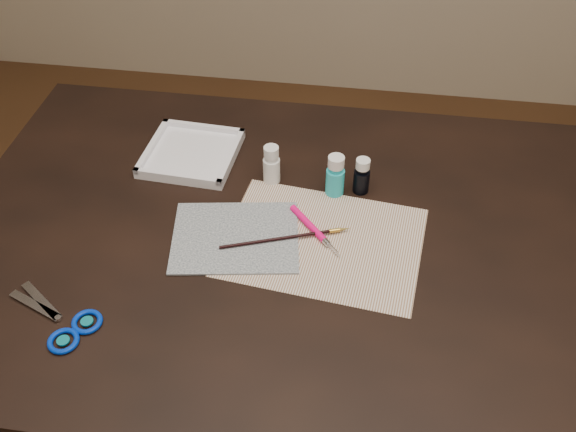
# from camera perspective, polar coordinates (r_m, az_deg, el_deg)

# --- Properties ---
(table) EXTENTS (1.30, 0.90, 0.75)m
(table) POSITION_cam_1_polar(r_m,az_deg,el_deg) (1.50, -0.00, -11.93)
(table) COLOR black
(table) RESTS_ON ground
(paper) EXTENTS (0.39, 0.32, 0.00)m
(paper) POSITION_cam_1_polar(r_m,az_deg,el_deg) (1.20, 3.11, -2.29)
(paper) COLOR silver
(paper) RESTS_ON table
(canvas) EXTENTS (0.26, 0.22, 0.00)m
(canvas) POSITION_cam_1_polar(r_m,az_deg,el_deg) (1.21, -4.70, -1.86)
(canvas) COLOR black
(canvas) RESTS_ON paper
(paint_bottle_white) EXTENTS (0.04, 0.04, 0.08)m
(paint_bottle_white) POSITION_cam_1_polar(r_m,az_deg,el_deg) (1.30, -1.48, 4.62)
(paint_bottle_white) COLOR white
(paint_bottle_white) RESTS_ON table
(paint_bottle_cyan) EXTENTS (0.05, 0.05, 0.09)m
(paint_bottle_cyan) POSITION_cam_1_polar(r_m,az_deg,el_deg) (1.28, 4.23, 3.62)
(paint_bottle_cyan) COLOR #23BFCF
(paint_bottle_cyan) RESTS_ON table
(paint_bottle_navy) EXTENTS (0.03, 0.03, 0.08)m
(paint_bottle_navy) POSITION_cam_1_polar(r_m,az_deg,el_deg) (1.29, 6.58, 3.58)
(paint_bottle_navy) COLOR black
(paint_bottle_navy) RESTS_ON table
(paintbrush) EXTENTS (0.24, 0.09, 0.01)m
(paintbrush) POSITION_cam_1_polar(r_m,az_deg,el_deg) (1.19, -0.19, -1.94)
(paintbrush) COLOR black
(paintbrush) RESTS_ON canvas
(craft_knife) EXTENTS (0.12, 0.13, 0.01)m
(craft_knife) POSITION_cam_1_polar(r_m,az_deg,el_deg) (1.21, 2.49, -1.38)
(craft_knife) COLOR #FF0871
(craft_knife) RESTS_ON paper
(scissors) EXTENTS (0.22, 0.17, 0.01)m
(scissors) POSITION_cam_1_polar(r_m,az_deg,el_deg) (1.15, -20.57, -8.30)
(scissors) COLOR silver
(scissors) RESTS_ON table
(palette_tray) EXTENTS (0.20, 0.20, 0.02)m
(palette_tray) POSITION_cam_1_polar(r_m,az_deg,el_deg) (1.40, -8.58, 5.57)
(palette_tray) COLOR white
(palette_tray) RESTS_ON table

